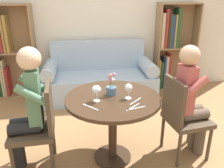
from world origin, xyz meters
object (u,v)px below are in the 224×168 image
Objects in this scene: chair_right at (182,115)px; person_right at (191,100)px; bookshelf_left at (8,52)px; person_left at (27,108)px; wine_glass_right at (129,88)px; chair_left at (39,125)px; flower_vase at (111,88)px; wine_glass_left at (96,90)px; couch at (99,79)px; bookshelf_right at (170,47)px.

person_right is (0.09, 0.02, 0.16)m from chair_right.
bookshelf_left is at bearing 40.13° from chair_right.
wine_glass_right is (0.96, -0.00, 0.15)m from person_left.
flower_vase is (0.72, 0.10, 0.31)m from chair_left.
chair_right is at bearing 95.53° from person_right.
person_right is at bearing 3.17° from wine_glass_left.
person_right is 5.37× the size of flower_vase.
person_right is 7.72× the size of wine_glass_left.
wine_glass_right is (-0.67, -0.03, 0.18)m from person_right.
person_right is at bearing -40.07° from bookshelf_left.
chair_left is 1.45m from chair_right.
couch reaches higher than chair_left.
flower_vase is at bearing -90.16° from couch.
person_right is (1.54, 0.02, 0.16)m from chair_left.
person_left is at bearing -87.52° from chair_left.
couch is 1.82m from wine_glass_left.
person_right reaches higher than chair_right.
wine_glass_left is at bearing -176.16° from wine_glass_right.
chair_left is (-0.73, -1.70, 0.18)m from couch.
bookshelf_left is 1.24× the size of person_right.
chair_right is 0.67m from wine_glass_right.
chair_left is 1.55m from person_right.
person_left is at bearing 179.84° from wine_glass_right.
person_left is (-2.12, -1.97, -0.09)m from bookshelf_right.
bookshelf_right is 1.21× the size of person_left.
bookshelf_left is at bearing 123.69° from wine_glass_left.
couch is at bearing 94.92° from wine_glass_right.
bookshelf_left and bookshelf_right have the same top height.
couch is 12.10× the size of wine_glass_right.
bookshelf_left is 2.57m from wine_glass_right.
chair_left is 0.94m from wine_glass_right.
couch is at bearing -168.72° from bookshelf_right.
wine_glass_right is 0.19m from flower_vase.
couch is 1.90m from person_right.
couch is 7.96× the size of flower_vase.
couch is 2.03× the size of chair_right.
bookshelf_right is 9.56× the size of wine_glass_left.
wine_glass_right is (1.64, -1.98, 0.07)m from bookshelf_left.
couch is 1.86m from chair_left.
couch is at bearing 84.63° from wine_glass_left.
person_left is at bearing -137.14° from bookshelf_right.
person_left is at bearing 177.93° from wine_glass_left.
chair_right is at bearing 86.75° from person_left.
chair_left is 0.71× the size of person_left.
flower_vase reaches higher than wine_glass_right.
couch reaches higher than wine_glass_left.
bookshelf_right is 2.84m from chair_left.
flower_vase is (-0.73, 0.10, 0.31)m from chair_right.
chair_left is at bearing -172.04° from flower_vase.
person_left is at bearing -70.95° from bookshelf_left.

